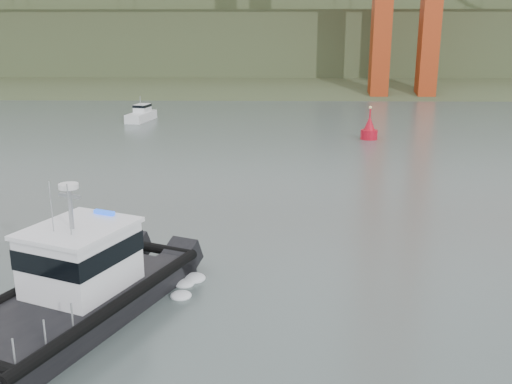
# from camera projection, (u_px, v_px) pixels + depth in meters

# --- Properties ---
(ground) EXTENTS (400.00, 400.00, 0.00)m
(ground) POSITION_uv_depth(u_px,v_px,m) (280.00, 285.00, 25.62)
(ground) COLOR #4A5854
(ground) RESTS_ON ground
(headlands) EXTENTS (500.00, 105.36, 27.12)m
(headlands) POSITION_uv_depth(u_px,v_px,m) (271.00, 48.00, 144.50)
(headlands) COLOR #404F2D
(headlands) RESTS_ON ground
(patrol_boat) EXTENTS (8.46, 12.42, 5.67)m
(patrol_boat) POSITION_uv_depth(u_px,v_px,m) (77.00, 284.00, 22.42)
(patrol_boat) COLOR black
(patrol_boat) RESTS_ON ground
(motorboat) EXTENTS (3.05, 6.18, 3.25)m
(motorboat) POSITION_uv_depth(u_px,v_px,m) (141.00, 114.00, 72.89)
(motorboat) COLOR white
(motorboat) RESTS_ON ground
(nav_buoy) EXTENTS (1.78, 1.78, 3.72)m
(nav_buoy) POSITION_uv_depth(u_px,v_px,m) (369.00, 130.00, 60.25)
(nav_buoy) COLOR red
(nav_buoy) RESTS_ON ground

